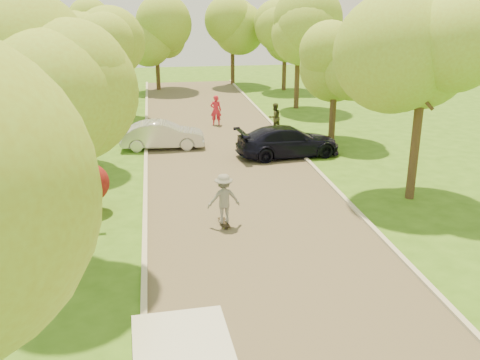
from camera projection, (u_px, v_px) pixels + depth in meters
ground at (277, 268)px, 16.53m from camera, size 100.00×100.00×0.00m
road at (237, 183)px, 23.99m from camera, size 8.00×60.00×0.01m
curb_left at (146, 187)px, 23.36m from camera, size 0.18×60.00×0.12m
curb_right at (324, 177)px, 24.59m from camera, size 0.18×60.00×0.12m
street_sign at (92, 187)px, 18.87m from camera, size 0.55×0.06×2.17m
red_shrub at (84, 186)px, 20.35m from camera, size 1.70×1.70×1.95m
tree_l_mida at (52, 102)px, 14.82m from camera, size 4.71×4.60×7.39m
tree_l_midb at (81, 71)px, 25.19m from camera, size 4.30×4.20×6.62m
tree_l_far at (105, 37)px, 34.30m from camera, size 4.92×4.80×7.79m
tree_r_mida at (430, 63)px, 20.45m from camera, size 5.13×5.00×7.95m
tree_r_midb at (339, 56)px, 29.00m from camera, size 4.51×4.40×7.01m
tree_r_far at (302, 27)px, 38.11m from camera, size 5.33×5.20×8.34m
tree_bg_a at (81, 32)px, 41.45m from camera, size 5.12×5.00×7.72m
tree_bg_b at (288, 25)px, 45.82m from camera, size 5.12×5.00×7.95m
tree_bg_c at (158, 32)px, 46.18m from camera, size 4.92×4.80×7.33m
tree_bg_d at (235, 26)px, 49.02m from camera, size 5.12×5.00×7.72m
silver_sedan at (162, 135)px, 29.23m from camera, size 4.61×1.78×1.50m
dark_sedan at (288, 141)px, 27.78m from camera, size 5.66×2.81×1.58m
longboard at (224, 223)px, 19.55m from camera, size 0.36×0.97×0.11m
skateboarder at (224, 199)px, 19.24m from camera, size 1.26×0.80×1.85m
person_striped at (216, 110)px, 34.42m from camera, size 0.74×0.52×1.94m
person_olive at (275, 117)px, 32.87m from camera, size 1.05×0.95×1.75m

